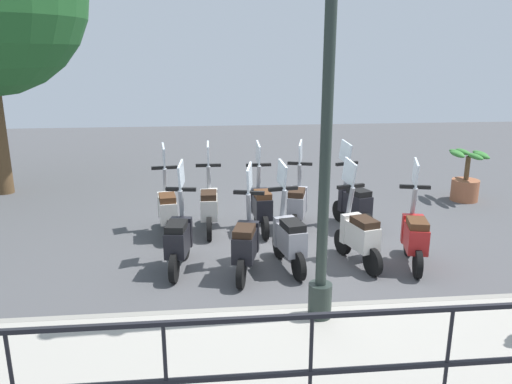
{
  "coord_description": "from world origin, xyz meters",
  "views": [
    {
      "loc": [
        -7.37,
        1.26,
        3.04
      ],
      "look_at": [
        0.2,
        0.5,
        0.9
      ],
      "focal_mm": 35.0,
      "sensor_mm": 36.0,
      "label": 1
    }
  ],
  "objects": [
    {
      "name": "ground_plane",
      "position": [
        0.0,
        0.0,
        0.0
      ],
      "size": [
        28.0,
        28.0,
        0.0
      ],
      "primitive_type": "plane",
      "color": "#4C4C4F"
    },
    {
      "name": "promenade_walkway",
      "position": [
        -3.15,
        0.0,
        0.07
      ],
      "size": [
        2.2,
        20.0,
        0.15
      ],
      "color": "#A39E93",
      "rests_on": "ground_plane"
    },
    {
      "name": "fence_railing",
      "position": [
        -4.2,
        -0.0,
        0.89
      ],
      "size": [
        0.04,
        16.03,
        1.07
      ],
      "color": "black",
      "rests_on": "promenade_walkway"
    },
    {
      "name": "lamp_post_near",
      "position": [
        -2.4,
        0.04,
        2.25
      ],
      "size": [
        0.26,
        0.9,
        4.71
      ],
      "color": "#232D28",
      "rests_on": "promenade_walkway"
    },
    {
      "name": "potted_palm",
      "position": [
        2.3,
        -4.15,
        0.45
      ],
      "size": [
        1.06,
        0.66,
        1.05
      ],
      "color": "#9E5B3D",
      "rests_on": "ground_plane"
    },
    {
      "name": "scooter_near_0",
      "position": [
        -0.84,
        -1.71,
        0.48
      ],
      "size": [
        1.22,
        0.51,
        1.54
      ],
      "rotation": [
        0.0,
        0.0,
        -0.23
      ],
      "color": "black",
      "rests_on": "ground_plane"
    },
    {
      "name": "scooter_near_1",
      "position": [
        -0.71,
        -0.91,
        0.48
      ],
      "size": [
        1.21,
        0.52,
        1.54
      ],
      "rotation": [
        0.0,
        0.0,
        0.26
      ],
      "color": "black",
      "rests_on": "ground_plane"
    },
    {
      "name": "scooter_near_2",
      "position": [
        -0.75,
        0.12,
        0.48
      ],
      "size": [
        1.22,
        0.48,
        1.54
      ],
      "rotation": [
        0.0,
        0.0,
        0.19
      ],
      "color": "black",
      "rests_on": "ground_plane"
    },
    {
      "name": "scooter_near_3",
      "position": [
        -0.91,
        0.75,
        0.48
      ],
      "size": [
        1.21,
        0.51,
        1.54
      ],
      "rotation": [
        0.0,
        0.0,
        -0.24
      ],
      "color": "black",
      "rests_on": "ground_plane"
    },
    {
      "name": "scooter_near_4",
      "position": [
        -0.63,
        1.69,
        0.48
      ],
      "size": [
        1.23,
        0.46,
        1.54
      ],
      "rotation": [
        0.0,
        0.0,
        -0.15
      ],
      "color": "black",
      "rests_on": "ground_plane"
    },
    {
      "name": "scooter_far_0",
      "position": [
        0.82,
        -1.29,
        0.48
      ],
      "size": [
        1.2,
        0.55,
        1.54
      ],
      "rotation": [
        0.0,
        0.0,
        0.31
      ],
      "color": "black",
      "rests_on": "ground_plane"
    },
    {
      "name": "scooter_far_1",
      "position": [
        0.9,
        -0.3,
        0.48
      ],
      "size": [
        1.2,
        0.54,
        1.54
      ],
      "rotation": [
        0.0,
        0.0,
        -0.29
      ],
      "color": "black",
      "rests_on": "ground_plane"
    },
    {
      "name": "scooter_far_2",
      "position": [
        0.85,
        0.34,
        0.48
      ],
      "size": [
        1.23,
        0.44,
        1.54
      ],
      "rotation": [
        0.0,
        0.0,
        0.06
      ],
      "color": "black",
      "rests_on": "ground_plane"
    },
    {
      "name": "scooter_far_3",
      "position": [
        0.91,
        1.24,
        0.48
      ],
      "size": [
        1.23,
        0.44,
        1.54
      ],
      "rotation": [
        0.0,
        0.0,
        -0.02
      ],
      "color": "black",
      "rests_on": "ground_plane"
    },
    {
      "name": "scooter_far_4",
      "position": [
        0.8,
        1.95,
        0.48
      ],
      "size": [
        1.23,
        0.45,
        1.54
      ],
      "rotation": [
        0.0,
        0.0,
        0.14
      ],
      "color": "black",
      "rests_on": "ground_plane"
    }
  ]
}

